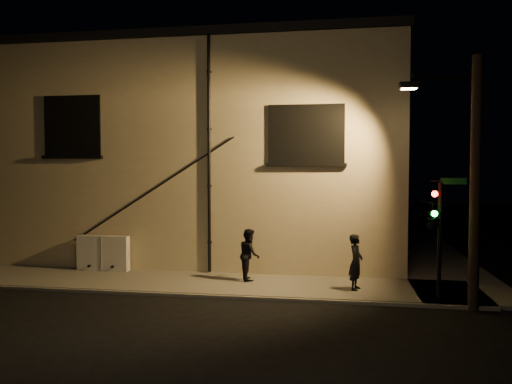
% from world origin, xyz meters
% --- Properties ---
extents(ground, '(90.00, 90.00, 0.00)m').
position_xyz_m(ground, '(0.00, 0.00, 0.00)').
color(ground, black).
extents(sidewalk, '(21.00, 16.00, 0.12)m').
position_xyz_m(sidewalk, '(1.22, 4.39, 0.06)').
color(sidewalk, slate).
rests_on(sidewalk, ground).
extents(building, '(16.20, 12.23, 8.80)m').
position_xyz_m(building, '(-3.00, 8.99, 4.40)').
color(building, beige).
rests_on(building, ground).
extents(utility_cabinet, '(1.92, 0.32, 1.26)m').
position_xyz_m(utility_cabinet, '(-5.72, 2.70, 0.75)').
color(utility_cabinet, silver).
rests_on(utility_cabinet, sidewalk).
extents(pedestrian_a, '(0.55, 0.70, 1.69)m').
position_xyz_m(pedestrian_a, '(3.24, 1.22, 0.97)').
color(pedestrian_a, black).
rests_on(pedestrian_a, sidewalk).
extents(pedestrian_b, '(0.86, 0.98, 1.70)m').
position_xyz_m(pedestrian_b, '(-0.20, 2.00, 0.97)').
color(pedestrian_b, black).
rests_on(pedestrian_b, sidewalk).
extents(traffic_signal, '(1.35, 2.02, 3.43)m').
position_xyz_m(traffic_signal, '(5.32, 0.40, 2.43)').
color(traffic_signal, black).
rests_on(traffic_signal, sidewalk).
extents(streetlamp_pole, '(2.02, 1.38, 6.80)m').
position_xyz_m(streetlamp_pole, '(6.20, 0.01, 3.64)').
color(streetlamp_pole, black).
rests_on(streetlamp_pole, ground).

